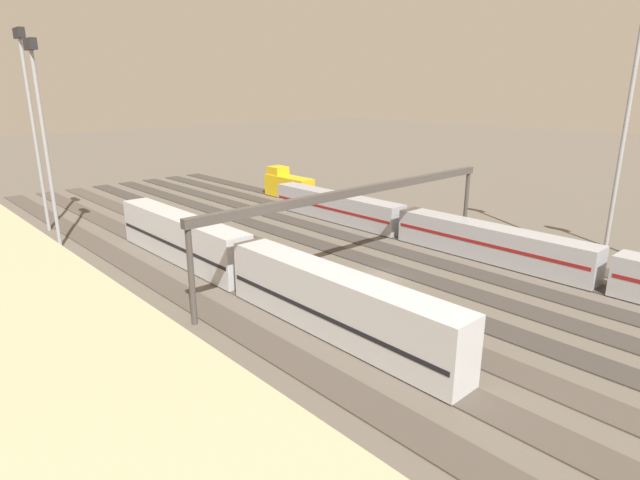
{
  "coord_description": "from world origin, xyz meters",
  "views": [
    {
      "loc": [
        -31.75,
        37.89,
        18.4
      ],
      "look_at": [
        7.72,
        1.66,
        2.5
      ],
      "focal_mm": 28.97,
      "sensor_mm": 36.0,
      "label": 1
    }
  ],
  "objects": [
    {
      "name": "ground_plane",
      "position": [
        0.0,
        0.0,
        0.0
      ],
      "size": [
        400.0,
        400.0,
        0.0
      ],
      "primitive_type": "plane",
      "color": "#60594F"
    },
    {
      "name": "track_bed_0",
      "position": [
        0.0,
        -17.5,
        0.06
      ],
      "size": [
        140.0,
        2.8,
        0.12
      ],
      "primitive_type": "cube",
      "color": "#3D3833",
      "rests_on": "ground_plane"
    },
    {
      "name": "track_bed_1",
      "position": [
        0.0,
        -12.5,
        0.06
      ],
      "size": [
        140.0,
        2.8,
        0.12
      ],
      "primitive_type": "cube",
      "color": "#3D3833",
      "rests_on": "ground_plane"
    },
    {
      "name": "track_bed_2",
      "position": [
        0.0,
        -7.5,
        0.06
      ],
      "size": [
        140.0,
        2.8,
        0.12
      ],
      "primitive_type": "cube",
      "color": "#3D3833",
      "rests_on": "ground_plane"
    },
    {
      "name": "track_bed_3",
      "position": [
        0.0,
        -2.5,
        0.06
      ],
      "size": [
        140.0,
        2.8,
        0.12
      ],
      "primitive_type": "cube",
      "color": "#3D3833",
      "rests_on": "ground_plane"
    },
    {
      "name": "track_bed_4",
      "position": [
        0.0,
        2.5,
        0.06
      ],
      "size": [
        140.0,
        2.8,
        0.12
      ],
      "primitive_type": "cube",
      "color": "#3D3833",
      "rests_on": "ground_plane"
    },
    {
      "name": "track_bed_5",
      "position": [
        0.0,
        7.5,
        0.06
      ],
      "size": [
        140.0,
        2.8,
        0.12
      ],
      "primitive_type": "cube",
      "color": "#4C443D",
      "rests_on": "ground_plane"
    },
    {
      "name": "track_bed_6",
      "position": [
        0.0,
        12.5,
        0.06
      ],
      "size": [
        140.0,
        2.8,
        0.12
      ],
      "primitive_type": "cube",
      "color": "#4C443D",
      "rests_on": "ground_plane"
    },
    {
      "name": "track_bed_7",
      "position": [
        0.0,
        17.5,
        0.06
      ],
      "size": [
        140.0,
        2.8,
        0.12
      ],
      "primitive_type": "cube",
      "color": "#4C443D",
      "rests_on": "ground_plane"
    },
    {
      "name": "train_on_track_0",
      "position": [
        36.77,
        -17.5,
        2.16
      ],
      "size": [
        10.0,
        3.0,
        5.0
      ],
      "color": "gold",
      "rests_on": "ground_plane"
    },
    {
      "name": "train_on_track_6",
      "position": [
        6.21,
        12.5,
        2.59
      ],
      "size": [
        47.2,
        3.06,
        5.0
      ],
      "color": "silver",
      "rests_on": "ground_plane"
    },
    {
      "name": "train_on_track_1",
      "position": [
        -4.44,
        -12.5,
        2.03
      ],
      "size": [
        71.4,
        3.06,
        3.8
      ],
      "color": "#A8AAB2",
      "rests_on": "ground_plane"
    },
    {
      "name": "light_mast_0",
      "position": [
        -13.26,
        -21.47,
        19.46
      ],
      "size": [
        2.8,
        0.7,
        31.13
      ],
      "color": "#9EA0A5",
      "rests_on": "ground_plane"
    },
    {
      "name": "light_mast_1",
      "position": [
        32.93,
        20.88,
        15.27
      ],
      "size": [
        2.8,
        0.7,
        23.45
      ],
      "color": "#9EA0A5",
      "rests_on": "ground_plane"
    },
    {
      "name": "light_mast_3",
      "position": [
        41.85,
        19.59,
        16.28
      ],
      "size": [
        2.8,
        0.7,
        25.27
      ],
      "color": "#9EA0A5",
      "rests_on": "ground_plane"
    },
    {
      "name": "signal_gantry",
      "position": [
        3.18,
        0.0,
        7.73
      ],
      "size": [
        0.7,
        40.0,
        8.8
      ],
      "color": "#4C4742",
      "rests_on": "ground_plane"
    }
  ]
}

